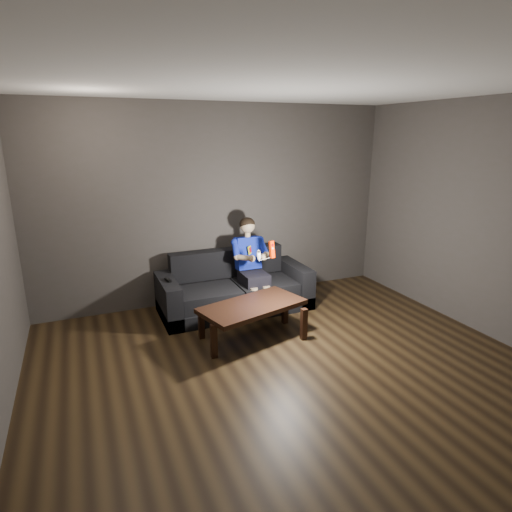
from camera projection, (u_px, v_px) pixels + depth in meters
name	position (u px, v px, depth m)	size (l,w,h in m)	color
floor	(305.00, 386.00, 4.03)	(5.00, 5.00, 0.00)	black
back_wall	(219.00, 205.00, 5.87)	(5.00, 0.04, 2.70)	#403C37
ceiling	(316.00, 78.00, 3.28)	(5.00, 5.00, 0.02)	silver
sofa	(234.00, 291.00, 5.74)	(1.98, 0.86, 0.77)	black
child	(251.00, 258.00, 5.66)	(0.49, 0.60, 1.19)	black
wii_remote_red	(272.00, 249.00, 5.23)	(0.06, 0.08, 0.21)	#EC2900
nunchuk_white	(259.00, 255.00, 5.18)	(0.07, 0.09, 0.14)	silver
wii_remote_black	(168.00, 280.00, 5.26)	(0.06, 0.15, 0.03)	black
coffee_table	(252.00, 309.00, 4.86)	(1.30, 0.89, 0.43)	black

